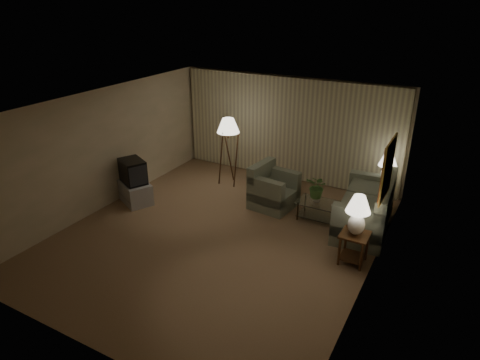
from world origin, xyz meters
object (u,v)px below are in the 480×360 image
at_px(armchair, 274,191).
at_px(ottoman, 275,179).
at_px(sofa, 364,209).
at_px(tv_cabinet, 135,192).
at_px(floor_lamp, 228,150).
at_px(coffee_table, 323,209).
at_px(side_table_far, 384,191).
at_px(crt_tv, 133,171).
at_px(vase, 317,199).
at_px(table_lamp_near, 358,212).
at_px(side_table_near, 354,243).
at_px(table_lamp_far, 387,166).

distance_m(armchair, ottoman, 1.10).
bearing_deg(ottoman, sofa, -22.10).
distance_m(tv_cabinet, floor_lamp, 2.52).
distance_m(armchair, coffee_table, 1.22).
distance_m(tv_cabinet, ottoman, 3.49).
distance_m(side_table_far, crt_tv, 5.81).
relative_size(armchair, tv_cabinet, 1.10).
bearing_deg(coffee_table, vase, -180.00).
distance_m(coffee_table, floor_lamp, 2.94).
distance_m(table_lamp_near, vase, 1.79).
bearing_deg(side_table_near, side_table_far, 90.00).
xyz_separation_m(coffee_table, tv_cabinet, (-4.19, -1.25, -0.03)).
relative_size(sofa, floor_lamp, 1.22).
bearing_deg(ottoman, side_table_near, -41.87).
height_order(table_lamp_far, vase, table_lamp_far).
bearing_deg(vase, table_lamp_far, 48.58).
bearing_deg(side_table_near, floor_lamp, 152.35).
height_order(side_table_near, vase, side_table_near).
distance_m(armchair, floor_lamp, 1.77).
xyz_separation_m(sofa, side_table_far, (0.15, 1.21, -0.05)).
relative_size(sofa, armchair, 1.86).
bearing_deg(table_lamp_far, side_table_near, -90.00).
relative_size(sofa, table_lamp_far, 3.00).
bearing_deg(table_lamp_near, coffee_table, 128.86).
xyz_separation_m(table_lamp_far, coffee_table, (-1.01, -1.31, -0.74)).
xyz_separation_m(sofa, side_table_near, (0.15, -1.35, -0.03)).
bearing_deg(vase, tv_cabinet, -162.85).
xyz_separation_m(armchair, tv_cabinet, (-2.99, -1.36, -0.15)).
height_order(side_table_far, ottoman, side_table_far).
height_order(armchair, tv_cabinet, armchair).
bearing_deg(side_table_near, tv_cabinet, 179.97).
height_order(armchair, vase, armchair).
xyz_separation_m(tv_cabinet, ottoman, (2.57, 2.35, -0.03)).
xyz_separation_m(side_table_near, vase, (-1.16, 1.25, 0.09)).
bearing_deg(coffee_table, floor_lamp, 165.23).
relative_size(table_lamp_near, crt_tv, 0.97).
bearing_deg(armchair, table_lamp_far, -55.07).
xyz_separation_m(armchair, floor_lamp, (-1.57, 0.62, 0.52)).
height_order(side_table_near, side_table_far, same).
relative_size(table_lamp_near, floor_lamp, 0.44).
distance_m(table_lamp_near, floor_lamp, 4.27).
bearing_deg(crt_tv, floor_lamp, 81.22).
distance_m(side_table_near, tv_cabinet, 5.20).
distance_m(side_table_near, floor_lamp, 4.30).
distance_m(table_lamp_near, coffee_table, 1.78).
bearing_deg(ottoman, vase, -36.94).
height_order(ottoman, vase, vase).
bearing_deg(table_lamp_near, side_table_near, -14.04).
height_order(armchair, table_lamp_near, table_lamp_near).
bearing_deg(vase, sofa, 5.67).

